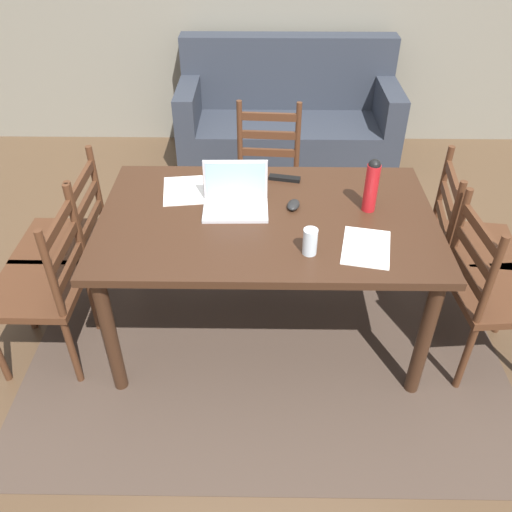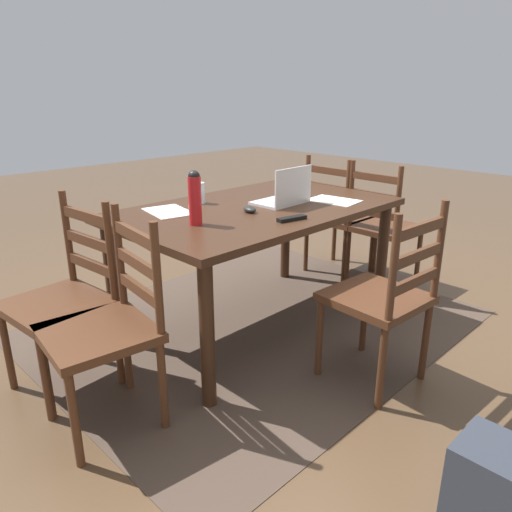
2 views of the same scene
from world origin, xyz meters
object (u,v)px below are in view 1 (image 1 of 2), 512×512
water_bottle (372,184)px  chair_left_far (68,241)px  couch (287,121)px  chair_far_head (267,182)px  computer_mouse (293,205)px  drinking_glass (310,242)px  chair_left_near (44,289)px  laptop (236,196)px  chair_right_near (492,293)px  chair_right_far (467,244)px  tv_remote (285,178)px  dining_table (267,230)px

water_bottle → chair_left_far: bearing=175.1°
water_bottle → couch: bearing=98.8°
chair_far_head → computer_mouse: bearing=-81.0°
drinking_glass → water_bottle: bearing=48.9°
chair_left_near → laptop: size_ratio=2.92×
chair_right_near → computer_mouse: bearing=164.1°
chair_right_far → chair_left_far: (-2.23, -0.01, 0.00)m
drinking_glass → tv_remote: (-0.09, 0.66, -0.05)m
chair_left_near → chair_left_far: same height
chair_far_head → couch: couch is taller
chair_right_far → drinking_glass: size_ratio=7.58×
chair_left_near → chair_far_head: bearing=44.0°
chair_far_head → couch: (0.18, 1.26, -0.11)m
couch → tv_remote: 1.83m
couch → drinking_glass: couch is taller
chair_left_far → laptop: 1.03m
chair_far_head → drinking_glass: (0.18, -1.18, 0.37)m
drinking_glass → computer_mouse: drinking_glass is taller
water_bottle → chair_right_near: bearing=-23.7°
chair_left_far → chair_right_near: size_ratio=1.00×
chair_right_near → tv_remote: chair_right_near is taller
chair_left_far → couch: couch is taller
chair_left_far → couch: 2.33m
chair_right_near → tv_remote: 1.21m
chair_left_far → tv_remote: (1.21, 0.15, 0.32)m
laptop → computer_mouse: 0.29m
computer_mouse → chair_right_far: bearing=21.5°
couch → drinking_glass: size_ratio=14.36×
chair_right_near → tv_remote: (-1.02, 0.56, 0.32)m
chair_right_far → chair_left_near: same height
chair_far_head → water_bottle: bearing=-58.4°
laptop → tv_remote: 0.38m
chair_left_near → dining_table: bearing=10.3°
chair_right_near → water_bottle: bearing=156.3°
chair_right_near → drinking_glass: size_ratio=7.58×
dining_table → computer_mouse: computer_mouse is taller
chair_right_far → chair_left_far: size_ratio=1.00×
laptop → chair_left_far: bearing=172.9°
couch → computer_mouse: (-0.05, -2.06, 0.44)m
chair_right_far → couch: 2.14m
chair_far_head → chair_left_near: bearing=-136.0°
dining_table → drinking_glass: bearing=-58.4°
dining_table → drinking_glass: size_ratio=13.19×
couch → laptop: same height
computer_mouse → dining_table: bearing=-136.4°
chair_right_near → water_bottle: water_bottle is taller
computer_mouse → laptop: bearing=-168.1°
chair_right_near → drinking_glass: (-0.93, -0.10, 0.37)m
chair_right_near → laptop: 1.36m
chair_far_head → tv_remote: bearing=-80.0°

